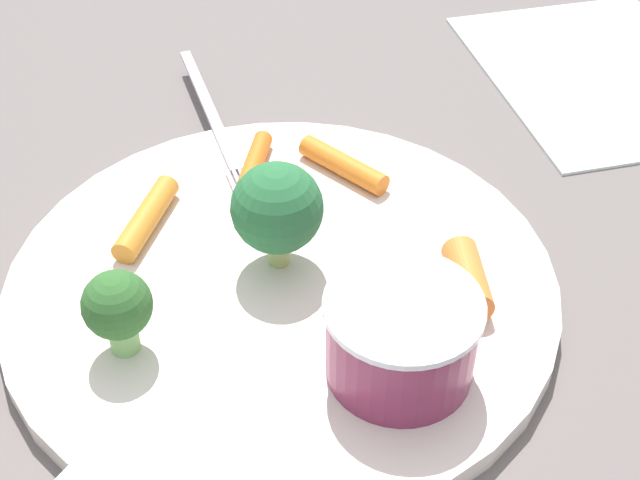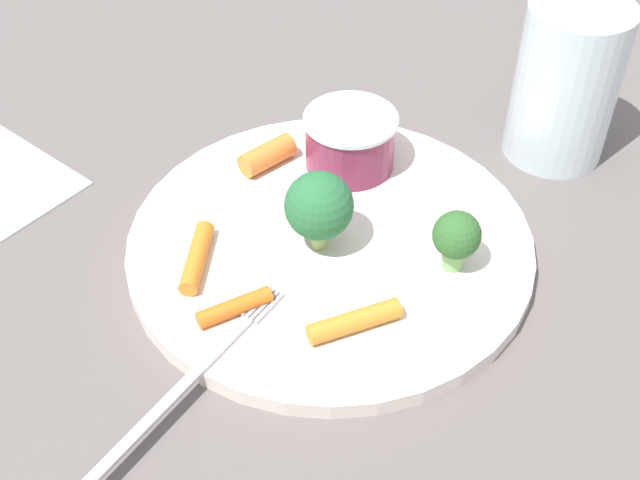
{
  "view_description": "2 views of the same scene",
  "coord_description": "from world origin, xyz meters",
  "px_view_note": "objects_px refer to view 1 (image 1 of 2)",
  "views": [
    {
      "loc": [
        0.31,
        -0.02,
        0.31
      ],
      "look_at": [
        -0.01,
        0.02,
        0.03
      ],
      "focal_mm": 48.95,
      "sensor_mm": 36.0,
      "label": 1
    },
    {
      "loc": [
        -0.29,
        -0.28,
        0.4
      ],
      "look_at": [
        -0.01,
        -0.0,
        0.02
      ],
      "focal_mm": 47.16,
      "sensor_mm": 36.0,
      "label": 2
    }
  ],
  "objects_px": {
    "carrot_stick_2": "(343,165)",
    "broccoli_floret_0": "(118,308)",
    "broccoli_floret_1": "(267,210)",
    "napkin": "(603,72)",
    "sauce_cup": "(401,337)",
    "carrot_stick_1": "(146,218)",
    "carrot_stick_0": "(467,278)",
    "carrot_stick_3": "(255,162)",
    "fork": "(215,122)",
    "plate": "(282,285)"
  },
  "relations": [
    {
      "from": "carrot_stick_2",
      "to": "broccoli_floret_0",
      "type": "bearing_deg",
      "value": -45.29
    },
    {
      "from": "broccoli_floret_1",
      "to": "napkin",
      "type": "bearing_deg",
      "value": 125.19
    },
    {
      "from": "sauce_cup",
      "to": "carrot_stick_1",
      "type": "height_order",
      "value": "sauce_cup"
    },
    {
      "from": "carrot_stick_0",
      "to": "carrot_stick_3",
      "type": "xyz_separation_m",
      "value": [
        -0.11,
        -0.09,
        -0.0
      ]
    },
    {
      "from": "sauce_cup",
      "to": "carrot_stick_1",
      "type": "distance_m",
      "value": 0.16
    },
    {
      "from": "broccoli_floret_0",
      "to": "fork",
      "type": "bearing_deg",
      "value": 164.87
    },
    {
      "from": "carrot_stick_3",
      "to": "napkin",
      "type": "bearing_deg",
      "value": 110.84
    },
    {
      "from": "broccoli_floret_0",
      "to": "plate",
      "type": "bearing_deg",
      "value": 116.62
    },
    {
      "from": "carrot_stick_1",
      "to": "carrot_stick_2",
      "type": "relative_size",
      "value": 1.02
    },
    {
      "from": "broccoli_floret_0",
      "to": "carrot_stick_2",
      "type": "relative_size",
      "value": 0.75
    },
    {
      "from": "broccoli_floret_1",
      "to": "carrot_stick_2",
      "type": "bearing_deg",
      "value": 145.11
    },
    {
      "from": "carrot_stick_1",
      "to": "broccoli_floret_0",
      "type": "bearing_deg",
      "value": -5.83
    },
    {
      "from": "carrot_stick_0",
      "to": "fork",
      "type": "relative_size",
      "value": 0.25
    },
    {
      "from": "carrot_stick_1",
      "to": "napkin",
      "type": "distance_m",
      "value": 0.33
    },
    {
      "from": "carrot_stick_1",
      "to": "fork",
      "type": "bearing_deg",
      "value": 157.13
    },
    {
      "from": "carrot_stick_0",
      "to": "carrot_stick_1",
      "type": "distance_m",
      "value": 0.17
    },
    {
      "from": "carrot_stick_1",
      "to": "carrot_stick_2",
      "type": "xyz_separation_m",
      "value": [
        -0.03,
        0.11,
        -0.0
      ]
    },
    {
      "from": "carrot_stick_0",
      "to": "carrot_stick_3",
      "type": "distance_m",
      "value": 0.14
    },
    {
      "from": "broccoli_floret_0",
      "to": "broccoli_floret_1",
      "type": "bearing_deg",
      "value": 124.45
    },
    {
      "from": "carrot_stick_3",
      "to": "carrot_stick_0",
      "type": "bearing_deg",
      "value": 39.88
    },
    {
      "from": "napkin",
      "to": "carrot_stick_3",
      "type": "bearing_deg",
      "value": -69.16
    },
    {
      "from": "broccoli_floret_1",
      "to": "carrot_stick_1",
      "type": "distance_m",
      "value": 0.08
    },
    {
      "from": "broccoli_floret_1",
      "to": "carrot_stick_3",
      "type": "xyz_separation_m",
      "value": [
        -0.08,
        -0.0,
        -0.03
      ]
    },
    {
      "from": "broccoli_floret_1",
      "to": "carrot_stick_2",
      "type": "height_order",
      "value": "broccoli_floret_1"
    },
    {
      "from": "fork",
      "to": "carrot_stick_2",
      "type": "bearing_deg",
      "value": 49.33
    },
    {
      "from": "broccoli_floret_0",
      "to": "napkin",
      "type": "xyz_separation_m",
      "value": [
        -0.22,
        0.31,
        -0.04
      ]
    },
    {
      "from": "plate",
      "to": "carrot_stick_1",
      "type": "xyz_separation_m",
      "value": [
        -0.05,
        -0.07,
        0.01
      ]
    },
    {
      "from": "plate",
      "to": "sauce_cup",
      "type": "bearing_deg",
      "value": 34.5
    },
    {
      "from": "broccoli_floret_0",
      "to": "carrot_stick_0",
      "type": "distance_m",
      "value": 0.16
    },
    {
      "from": "plate",
      "to": "fork",
      "type": "xyz_separation_m",
      "value": [
        -0.14,
        -0.03,
        0.01
      ]
    },
    {
      "from": "plate",
      "to": "broccoli_floret_0",
      "type": "bearing_deg",
      "value": -63.38
    },
    {
      "from": "broccoli_floret_0",
      "to": "carrot_stick_1",
      "type": "bearing_deg",
      "value": 174.17
    },
    {
      "from": "sauce_cup",
      "to": "carrot_stick_1",
      "type": "relative_size",
      "value": 1.16
    },
    {
      "from": "broccoli_floret_0",
      "to": "carrot_stick_2",
      "type": "height_order",
      "value": "broccoli_floret_0"
    },
    {
      "from": "broccoli_floret_0",
      "to": "carrot_stick_1",
      "type": "relative_size",
      "value": 0.74
    },
    {
      "from": "broccoli_floret_1",
      "to": "carrot_stick_3",
      "type": "distance_m",
      "value": 0.08
    },
    {
      "from": "plate",
      "to": "carrot_stick_0",
      "type": "bearing_deg",
      "value": 75.46
    },
    {
      "from": "broccoli_floret_1",
      "to": "carrot_stick_3",
      "type": "relative_size",
      "value": 1.21
    },
    {
      "from": "plate",
      "to": "carrot_stick_0",
      "type": "relative_size",
      "value": 6.47
    },
    {
      "from": "carrot_stick_1",
      "to": "fork",
      "type": "height_order",
      "value": "carrot_stick_1"
    },
    {
      "from": "carrot_stick_3",
      "to": "fork",
      "type": "height_order",
      "value": "carrot_stick_3"
    },
    {
      "from": "broccoli_floret_1",
      "to": "fork",
      "type": "relative_size",
      "value": 0.34
    },
    {
      "from": "carrot_stick_0",
      "to": "sauce_cup",
      "type": "bearing_deg",
      "value": -43.86
    },
    {
      "from": "sauce_cup",
      "to": "broccoli_floret_0",
      "type": "bearing_deg",
      "value": -103.54
    },
    {
      "from": "broccoli_floret_1",
      "to": "carrot_stick_0",
      "type": "distance_m",
      "value": 0.1
    },
    {
      "from": "carrot_stick_1",
      "to": "napkin",
      "type": "relative_size",
      "value": 0.29
    },
    {
      "from": "carrot_stick_2",
      "to": "carrot_stick_3",
      "type": "bearing_deg",
      "value": -101.69
    },
    {
      "from": "carrot_stick_3",
      "to": "broccoli_floret_1",
      "type": "bearing_deg",
      "value": 0.96
    },
    {
      "from": "broccoli_floret_1",
      "to": "carrot_stick_1",
      "type": "bearing_deg",
      "value": -120.21
    },
    {
      "from": "carrot_stick_3",
      "to": "fork",
      "type": "relative_size",
      "value": 0.28
    }
  ]
}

